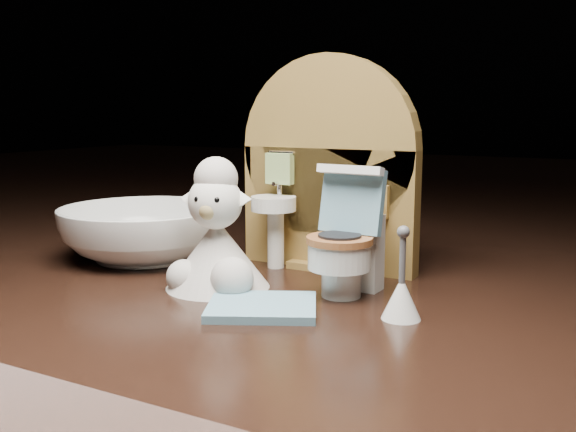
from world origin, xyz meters
name	(u,v)px	position (x,y,z in m)	size (l,w,h in m)	color
backdrop_panel	(327,176)	(0.00, 0.06, 0.07)	(0.13, 0.05, 0.15)	olive
toy_toilet	(347,247)	(0.04, 0.01, 0.03)	(0.04, 0.05, 0.08)	white
bath_mat	(262,307)	(0.01, -0.05, 0.00)	(0.06, 0.05, 0.00)	#6B9EB3
toilet_brush	(401,295)	(0.08, -0.02, 0.01)	(0.02, 0.02, 0.05)	white
plush_lamb	(217,242)	(-0.04, -0.02, 0.03)	(0.07, 0.07, 0.09)	beige
ceramic_bowl	(144,233)	(-0.13, 0.02, 0.02)	(0.13, 0.13, 0.04)	white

